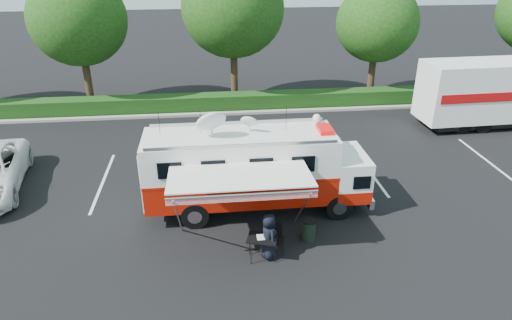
{
  "coord_description": "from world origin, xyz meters",
  "views": [
    {
      "loc": [
        -1.75,
        -15.3,
        9.54
      ],
      "look_at": [
        0.0,
        0.5,
        1.9
      ],
      "focal_mm": 32.0,
      "sensor_mm": 36.0,
      "label": 1
    }
  ],
  "objects": [
    {
      "name": "trash_bin",
      "position": [
        1.58,
        -2.2,
        0.39
      ],
      "size": [
        0.52,
        0.52,
        0.78
      ],
      "color": "black",
      "rests_on": "ground_plane"
    },
    {
      "name": "folding_chair",
      "position": [
        0.3,
        -2.76,
        0.65
      ],
      "size": [
        0.64,
        0.67,
        1.08
      ],
      "color": "black",
      "rests_on": "ground_plane"
    },
    {
      "name": "back_border",
      "position": [
        1.14,
        12.9,
        5.0
      ],
      "size": [
        60.0,
        6.14,
        8.87
      ],
      "color": "#9E998E",
      "rests_on": "ground_plane"
    },
    {
      "name": "command_truck",
      "position": [
        -0.07,
        -0.0,
        1.75
      ],
      "size": [
        8.51,
        2.34,
        4.09
      ],
      "color": "black",
      "rests_on": "ground_plane"
    },
    {
      "name": "ground_plane",
      "position": [
        0.0,
        0.0,
        0.0
      ],
      "size": [
        120.0,
        120.0,
        0.0
      ],
      "primitive_type": "plane",
      "color": "black",
      "rests_on": "ground"
    },
    {
      "name": "stall_lines",
      "position": [
        -0.5,
        3.0,
        0.0
      ],
      "size": [
        24.12,
        5.5,
        0.01
      ],
      "color": "silver",
      "rests_on": "ground_plane"
    },
    {
      "name": "person",
      "position": [
        0.02,
        -3.06,
        0.0
      ],
      "size": [
        0.74,
        0.92,
        1.64
      ],
      "primitive_type": "imported",
      "rotation": [
        0.0,
        0.0,
        1.87
      ],
      "color": "black",
      "rests_on": "ground_plane"
    },
    {
      "name": "awning",
      "position": [
        -0.84,
        -2.43,
        2.63
      ],
      "size": [
        4.64,
        2.42,
        2.81
      ],
      "color": "silver",
      "rests_on": "ground_plane"
    },
    {
      "name": "folding_table",
      "position": [
        -0.19,
        -3.12,
        0.78
      ],
      "size": [
        1.12,
        0.93,
        0.83
      ],
      "color": "black",
      "rests_on": "ground_plane"
    }
  ]
}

